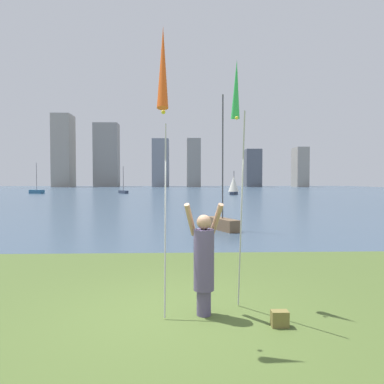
{
  "coord_description": "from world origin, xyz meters",
  "views": [
    {
      "loc": [
        0.03,
        -5.79,
        2.18
      ],
      "look_at": [
        0.75,
        14.88,
        1.47
      ],
      "focal_mm": 33.65,
      "sensor_mm": 36.0,
      "label": 1
    }
  ],
  "objects_px": {
    "kite_flag_right": "(236,97)",
    "sailboat_0": "(37,191)",
    "kite_flag_left": "(163,76)",
    "sailboat_2": "(234,185)",
    "bag": "(280,319)",
    "person": "(204,260)",
    "sailboat_4": "(222,222)",
    "sailboat_7": "(123,191)"
  },
  "relations": [
    {
      "from": "kite_flag_left",
      "to": "kite_flag_right",
      "type": "xyz_separation_m",
      "value": [
        1.24,
        1.23,
        -0.02
      ]
    },
    {
      "from": "sailboat_2",
      "to": "sailboat_4",
      "type": "distance_m",
      "value": 37.32
    },
    {
      "from": "kite_flag_left",
      "to": "bag",
      "type": "distance_m",
      "value": 3.93
    },
    {
      "from": "person",
      "to": "bag",
      "type": "distance_m",
      "value": 1.43
    },
    {
      "from": "kite_flag_left",
      "to": "sailboat_2",
      "type": "relative_size",
      "value": 1.26
    },
    {
      "from": "person",
      "to": "sailboat_7",
      "type": "distance_m",
      "value": 52.84
    },
    {
      "from": "person",
      "to": "sailboat_0",
      "type": "relative_size",
      "value": 0.37
    },
    {
      "from": "sailboat_2",
      "to": "sailboat_4",
      "type": "xyz_separation_m",
      "value": [
        -6.05,
        -36.81,
        -1.04
      ]
    },
    {
      "from": "kite_flag_left",
      "to": "sailboat_0",
      "type": "distance_m",
      "value": 57.16
    },
    {
      "from": "kite_flag_right",
      "to": "kite_flag_left",
      "type": "bearing_deg",
      "value": -135.21
    },
    {
      "from": "bag",
      "to": "sailboat_7",
      "type": "relative_size",
      "value": 0.06
    },
    {
      "from": "sailboat_2",
      "to": "sailboat_4",
      "type": "relative_size",
      "value": 0.59
    },
    {
      "from": "kite_flag_right",
      "to": "sailboat_0",
      "type": "height_order",
      "value": "sailboat_0"
    },
    {
      "from": "kite_flag_right",
      "to": "sailboat_7",
      "type": "xyz_separation_m",
      "value": [
        -9.99,
        51.32,
        -3.34
      ]
    },
    {
      "from": "bag",
      "to": "sailboat_0",
      "type": "height_order",
      "value": "sailboat_0"
    },
    {
      "from": "person",
      "to": "sailboat_4",
      "type": "xyz_separation_m",
      "value": [
        1.48,
        9.79,
        -0.53
      ]
    },
    {
      "from": "bag",
      "to": "kite_flag_right",
      "type": "bearing_deg",
      "value": 111.64
    },
    {
      "from": "kite_flag_left",
      "to": "sailboat_7",
      "type": "height_order",
      "value": "kite_flag_left"
    },
    {
      "from": "sailboat_0",
      "to": "sailboat_2",
      "type": "relative_size",
      "value": 1.4
    },
    {
      "from": "kite_flag_right",
      "to": "bag",
      "type": "relative_size",
      "value": 17.11
    },
    {
      "from": "sailboat_2",
      "to": "sailboat_7",
      "type": "bearing_deg",
      "value": 162.26
    },
    {
      "from": "sailboat_0",
      "to": "sailboat_7",
      "type": "relative_size",
      "value": 1.12
    },
    {
      "from": "kite_flag_right",
      "to": "person",
      "type": "bearing_deg",
      "value": -132.21
    },
    {
      "from": "kite_flag_right",
      "to": "sailboat_0",
      "type": "relative_size",
      "value": 0.88
    },
    {
      "from": "sailboat_4",
      "to": "sailboat_7",
      "type": "bearing_deg",
      "value": 104.4
    },
    {
      "from": "kite_flag_left",
      "to": "kite_flag_right",
      "type": "bearing_deg",
      "value": 44.79
    },
    {
      "from": "bag",
      "to": "sailboat_4",
      "type": "distance_m",
      "value": 10.3
    },
    {
      "from": "sailboat_2",
      "to": "sailboat_4",
      "type": "bearing_deg",
      "value": -99.33
    },
    {
      "from": "person",
      "to": "sailboat_0",
      "type": "bearing_deg",
      "value": 103.57
    },
    {
      "from": "kite_flag_left",
      "to": "sailboat_0",
      "type": "bearing_deg",
      "value": 113.09
    },
    {
      "from": "person",
      "to": "sailboat_7",
      "type": "relative_size",
      "value": 0.42
    },
    {
      "from": "person",
      "to": "kite_flag_left",
      "type": "height_order",
      "value": "kite_flag_left"
    },
    {
      "from": "kite_flag_left",
      "to": "sailboat_0",
      "type": "relative_size",
      "value": 0.9
    },
    {
      "from": "kite_flag_right",
      "to": "sailboat_2",
      "type": "distance_m",
      "value": 46.49
    },
    {
      "from": "kite_flag_left",
      "to": "bag",
      "type": "bearing_deg",
      "value": 1.52
    },
    {
      "from": "kite_flag_right",
      "to": "sailboat_4",
      "type": "relative_size",
      "value": 0.73
    },
    {
      "from": "kite_flag_right",
      "to": "sailboat_7",
      "type": "bearing_deg",
      "value": 101.01
    },
    {
      "from": "bag",
      "to": "sailboat_0",
      "type": "xyz_separation_m",
      "value": [
        -24.1,
        52.45,
        0.21
      ]
    },
    {
      "from": "person",
      "to": "sailboat_2",
      "type": "relative_size",
      "value": 0.52
    },
    {
      "from": "bag",
      "to": "sailboat_4",
      "type": "bearing_deg",
      "value": 87.87
    },
    {
      "from": "person",
      "to": "sailboat_2",
      "type": "xyz_separation_m",
      "value": [
        7.52,
        46.6,
        0.51
      ]
    },
    {
      "from": "person",
      "to": "kite_flag_left",
      "type": "bearing_deg",
      "value": -148.88
    }
  ]
}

